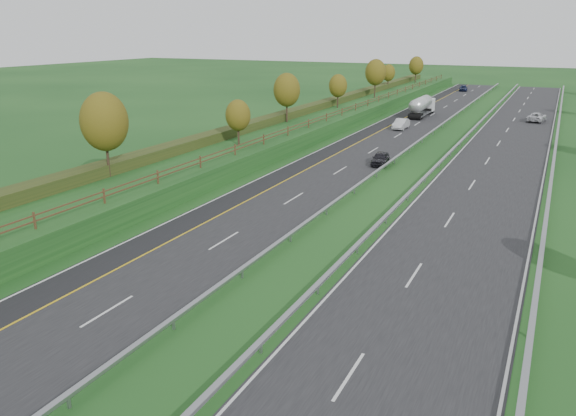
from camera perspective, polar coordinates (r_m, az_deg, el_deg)
name	(u,v)px	position (r m, az deg, el deg)	size (l,w,h in m)	color
ground	(418,162)	(67.70, 13.09, 4.57)	(400.00, 400.00, 0.00)	#174217
near_carriageway	(366,148)	(74.46, 7.96, 6.03)	(10.50, 200.00, 0.04)	black
far_carriageway	(500,160)	(71.31, 20.69, 4.55)	(10.50, 200.00, 0.04)	black
hard_shoulder	(339,146)	(75.65, 5.25, 6.31)	(3.00, 200.00, 0.04)	black
lane_markings	(415,153)	(72.69, 12.75, 5.51)	(26.75, 200.00, 0.01)	silver
embankment_left	(278,133)	(79.12, -1.06, 7.60)	(12.00, 200.00, 2.00)	#174217
hedge_left	(265,121)	(79.78, -2.37, 8.80)	(2.20, 180.00, 1.10)	#263616
fence_left	(306,124)	(76.57, 1.83, 8.57)	(0.12, 189.06, 1.20)	#422B19
median_barrier_near	(410,148)	(72.85, 12.26, 6.02)	(0.32, 200.00, 0.71)	gray
median_barrier_far	(451,151)	(71.87, 16.22, 5.57)	(0.32, 200.00, 0.71)	gray
outer_barrier_far	(554,160)	(70.97, 25.39, 4.42)	(0.32, 200.00, 0.71)	gray
trees_left	(268,97)	(75.23, -2.02, 11.20)	(6.64, 164.30, 7.66)	#2D2116
road_tanker	(422,106)	(104.84, 13.45, 10.06)	(2.40, 11.22, 3.46)	silver
car_dark_near	(380,158)	(65.21, 9.37, 5.00)	(1.72, 4.27, 1.46)	black
car_silver_mid	(401,124)	(90.21, 11.41, 8.38)	(1.66, 4.76, 1.57)	silver
car_small_far	(463,88)	(152.63, 17.39, 11.54)	(1.92, 4.72, 1.37)	#111836
car_oncoming	(537,117)	(104.64, 23.94, 8.45)	(2.51, 5.43, 1.51)	silver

